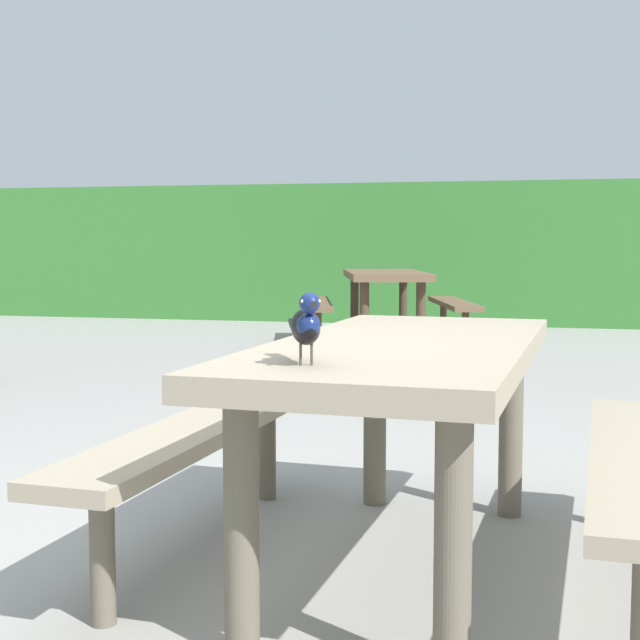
% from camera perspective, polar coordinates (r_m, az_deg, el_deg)
% --- Properties ---
extents(ground_plane, '(60.00, 60.00, 0.00)m').
position_cam_1_polar(ground_plane, '(2.93, -2.67, -15.99)').
color(ground_plane, gray).
extents(hedge_wall, '(28.00, 1.31, 1.78)m').
position_cam_1_polar(hedge_wall, '(12.03, 10.09, 4.13)').
color(hedge_wall, '#387A33').
rests_on(hedge_wall, ground).
extents(picnic_table_foreground, '(1.78, 1.84, 0.74)m').
position_cam_1_polar(picnic_table_foreground, '(2.88, 5.29, -4.90)').
color(picnic_table_foreground, gray).
rests_on(picnic_table_foreground, ground).
extents(bird_grackle, '(0.15, 0.27, 0.18)m').
position_cam_1_polar(bird_grackle, '(2.25, -0.86, -0.27)').
color(bird_grackle, black).
rests_on(bird_grackle, picnic_table_foreground).
extents(picnic_table_mid_left, '(2.07, 2.09, 0.74)m').
position_cam_1_polar(picnic_table_mid_left, '(9.27, 4.10, 1.90)').
color(picnic_table_mid_left, brown).
rests_on(picnic_table_mid_left, ground).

